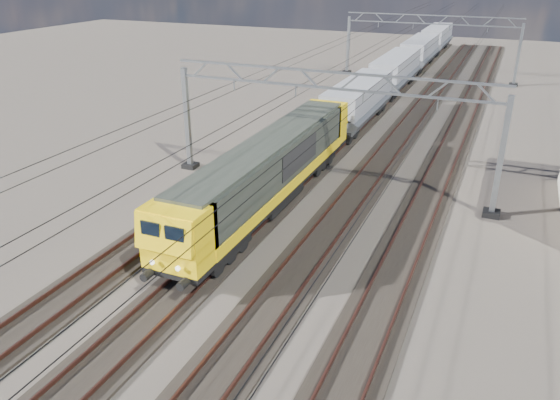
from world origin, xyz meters
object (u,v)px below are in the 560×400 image
at_px(locomotive, 270,168).
at_px(hopper_wagon_third, 420,50).
at_px(catenary_gantry_mid, 327,127).
at_px(hopper_wagon_lead, 358,99).
at_px(hopper_wagon_mid, 396,70).
at_px(hopper_wagon_fourth, 437,37).
at_px(catenary_gantry_far, 429,44).

xyz_separation_m(locomotive, hopper_wagon_third, (-0.00, 46.10, -0.09)).
bearing_deg(locomotive, catenary_gantry_mid, 61.17).
xyz_separation_m(catenary_gantry_mid, locomotive, (-2.00, -3.63, -1.58)).
relative_size(hopper_wagon_lead, hopper_wagon_mid, 1.00).
bearing_deg(hopper_wagon_fourth, catenary_gantry_far, -84.47).
relative_size(catenary_gantry_mid, catenary_gantry_far, 1.00).
distance_m(catenary_gantry_mid, hopper_wagon_fourth, 56.72).
relative_size(hopper_wagon_third, hopper_wagon_fourth, 1.00).
relative_size(catenary_gantry_far, hopper_wagon_third, 1.53).
bearing_deg(hopper_wagon_mid, hopper_wagon_third, 90.00).
bearing_deg(locomotive, hopper_wagon_mid, 90.00).
distance_m(catenary_gantry_far, locomotive, 39.72).
bearing_deg(hopper_wagon_lead, catenary_gantry_far, 84.79).
bearing_deg(catenary_gantry_mid, catenary_gantry_far, 90.00).
relative_size(hopper_wagon_mid, hopper_wagon_third, 1.00).
relative_size(locomotive, hopper_wagon_lead, 1.62).
bearing_deg(hopper_wagon_third, hopper_wagon_lead, -90.00).
relative_size(catenary_gantry_mid, hopper_wagon_lead, 1.53).
distance_m(locomotive, hopper_wagon_lead, 17.70).
xyz_separation_m(catenary_gantry_mid, hopper_wagon_third, (-2.00, 42.46, -1.67)).
height_order(catenary_gantry_mid, catenary_gantry_far, same).
relative_size(locomotive, hopper_wagon_fourth, 1.62).
relative_size(hopper_wagon_lead, hopper_wagon_fourth, 1.00).
relative_size(catenary_gantry_mid, locomotive, 0.94).
bearing_deg(locomotive, hopper_wagon_third, 90.00).
bearing_deg(hopper_wagon_third, hopper_wagon_mid, -90.00).
xyz_separation_m(catenary_gantry_far, hopper_wagon_mid, (-2.00, -7.74, -1.67)).
bearing_deg(hopper_wagon_mid, catenary_gantry_mid, -85.95).
bearing_deg(hopper_wagon_fourth, hopper_wagon_third, -90.00).
relative_size(locomotive, hopper_wagon_third, 1.62).
bearing_deg(hopper_wagon_fourth, hopper_wagon_mid, -90.00).
xyz_separation_m(hopper_wagon_mid, hopper_wagon_fourth, (0.00, 28.40, 0.00)).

